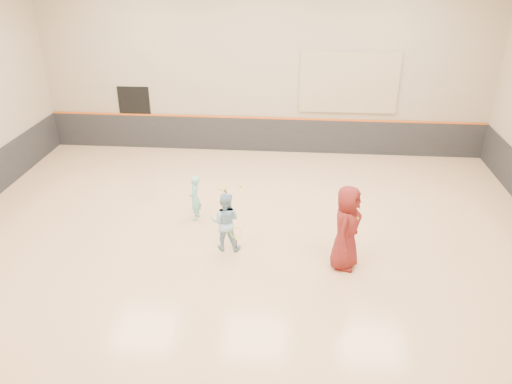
# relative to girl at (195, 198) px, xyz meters

# --- Properties ---
(room) EXTENTS (15.04, 12.04, 6.22)m
(room) POSITION_rel_girl_xyz_m (1.43, -0.99, 0.20)
(room) COLOR tan
(room) RESTS_ON ground
(wainscot_back) EXTENTS (14.90, 0.04, 1.20)m
(wainscot_back) POSITION_rel_girl_xyz_m (1.43, 4.98, -0.01)
(wainscot_back) COLOR #232326
(wainscot_back) RESTS_ON floor
(accent_stripe) EXTENTS (14.90, 0.03, 0.06)m
(accent_stripe) POSITION_rel_girl_xyz_m (1.43, 4.97, 0.61)
(accent_stripe) COLOR #D85914
(accent_stripe) RESTS_ON wall_back
(acoustic_panel) EXTENTS (3.20, 0.08, 2.00)m
(acoustic_panel) POSITION_rel_girl_xyz_m (4.23, 4.96, 1.89)
(acoustic_panel) COLOR tan
(acoustic_panel) RESTS_ON wall_back
(doorway) EXTENTS (1.10, 0.05, 2.20)m
(doorway) POSITION_rel_girl_xyz_m (-3.07, 4.99, 0.49)
(doorway) COLOR black
(doorway) RESTS_ON floor
(girl) EXTENTS (0.32, 0.46, 1.23)m
(girl) POSITION_rel_girl_xyz_m (0.00, 0.00, 0.00)
(girl) COLOR #7BD6D6
(girl) RESTS_ON floor
(instructor) EXTENTS (0.74, 0.59, 1.47)m
(instructor) POSITION_rel_girl_xyz_m (0.99, -1.36, 0.12)
(instructor) COLOR #8DBDD9
(instructor) RESTS_ON floor
(young_man) EXTENTS (0.91, 1.12, 1.98)m
(young_man) POSITION_rel_girl_xyz_m (3.75, -1.85, 0.38)
(young_man) COLOR maroon
(young_man) RESTS_ON floor
(held_racket) EXTENTS (0.45, 0.45, 0.47)m
(held_racket) POSITION_rel_girl_xyz_m (1.27, -1.56, -0.06)
(held_racket) COLOR #C9D42E
(held_racket) RESTS_ON instructor
(spare_racket) EXTENTS (0.67, 0.67, 0.10)m
(spare_racket) POSITION_rel_girl_xyz_m (0.44, 1.86, -0.56)
(spare_racket) COLOR #CDE031
(spare_racket) RESTS_ON floor
(ball_under_racket) EXTENTS (0.07, 0.07, 0.07)m
(ball_under_racket) POSITION_rel_girl_xyz_m (1.27, -1.47, -0.58)
(ball_under_racket) COLOR #ADCA2F
(ball_under_racket) RESTS_ON floor
(ball_in_hand) EXTENTS (0.07, 0.07, 0.07)m
(ball_in_hand) POSITION_rel_girl_xyz_m (3.95, -1.97, 0.69)
(ball_in_hand) COLOR #C9D331
(ball_in_hand) RESTS_ON young_man
(ball_beside_spare) EXTENTS (0.07, 0.07, 0.07)m
(ball_beside_spare) POSITION_rel_girl_xyz_m (0.97, 2.00, -0.58)
(ball_beside_spare) COLOR yellow
(ball_beside_spare) RESTS_ON floor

